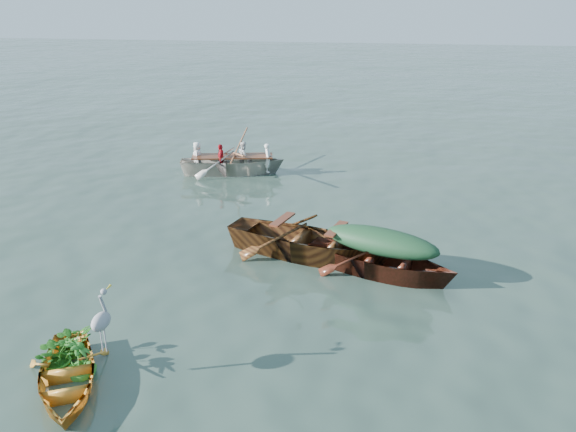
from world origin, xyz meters
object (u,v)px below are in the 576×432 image
yellow_dinghy (68,387)px  green_tarp_boat (379,274)px  heron (102,330)px  open_wooden_boat (308,258)px  rowed_boat (233,174)px

yellow_dinghy → green_tarp_boat: 6.02m
yellow_dinghy → heron: heron is taller
green_tarp_boat → yellow_dinghy: bearing=155.0°
open_wooden_boat → rowed_boat: 6.55m
open_wooden_boat → rowed_boat: (-3.42, 5.59, 0.00)m
rowed_boat → open_wooden_boat: bearing=-163.1°
yellow_dinghy → open_wooden_boat: size_ratio=0.53×
green_tarp_boat → heron: bearing=156.3°
heron → green_tarp_boat: bearing=19.4°
green_tarp_boat → rowed_boat: 7.82m
rowed_boat → yellow_dinghy: bearing=170.2°
green_tarp_boat → heron: 5.54m
yellow_dinghy → rowed_boat: (-0.87, 10.51, 0.00)m
yellow_dinghy → rowed_boat: rowed_boat is taller
green_tarp_boat → open_wooden_boat: bearing=90.0°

